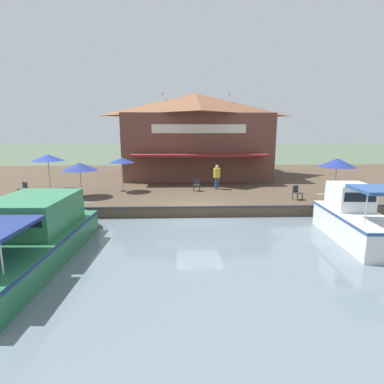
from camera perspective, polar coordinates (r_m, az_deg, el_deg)
name	(u,v)px	position (r m, az deg, el deg)	size (l,w,h in m)	color
ground_plane	(199,219)	(16.31, 1.35, -5.16)	(220.00, 220.00, 0.00)	#4C5B47
quay_deck	(192,181)	(26.98, -0.05, 2.05)	(22.00, 56.00, 0.60)	#4C3D2D
quay_edge_fender	(199,207)	(16.24, 1.34, -2.86)	(0.20, 50.40, 0.10)	#2D2D33
waterfront_restaurant	(196,134)	(29.07, 0.74, 10.97)	(11.88, 13.08, 7.73)	brown
patio_umbrella_far_corner	(122,160)	(21.10, -13.22, 5.87)	(1.74, 1.74, 2.36)	#B7B7B7
patio_umbrella_near_quay_edge	(80,166)	(20.06, -20.61, 4.57)	(2.19, 2.19, 2.21)	#B7B7B7
patio_umbrella_mid_patio_left	(337,163)	(19.55, 25.92, 5.05)	(2.11, 2.11, 2.58)	#B7B7B7
patio_umbrella_by_entrance	(48,158)	(23.47, -25.79, 5.92)	(2.19, 2.19, 2.56)	#B7B7B7
cafe_chair_beside_entrance	(23,188)	(22.34, -29.45, 0.69)	(0.59, 0.59, 0.85)	#2D2D33
cafe_chair_back_row_seat	(197,184)	(20.86, 0.93, 1.49)	(0.49, 0.49, 0.85)	#2D2D33
cafe_chair_far_corner_seat	(297,192)	(19.24, 19.35, 0.03)	(0.59, 0.59, 0.85)	#2D2D33
person_near_entrance	(217,174)	(21.58, 4.76, 3.45)	(0.49, 0.49, 1.74)	#2D5193
motorboat_far_downstream	(31,234)	(12.85, -28.28, -7.14)	(9.23, 3.48, 2.14)	#287047
motorboat_mid_row	(351,218)	(15.00, 27.99, -4.35)	(5.92, 2.25, 2.49)	white
tree_upstream_bank	(154,121)	(32.79, -7.32, 13.21)	(3.98, 3.79, 7.20)	brown
tree_behind_restaurant	(164,121)	(32.17, -5.39, 13.25)	(3.70, 3.53, 7.04)	brown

